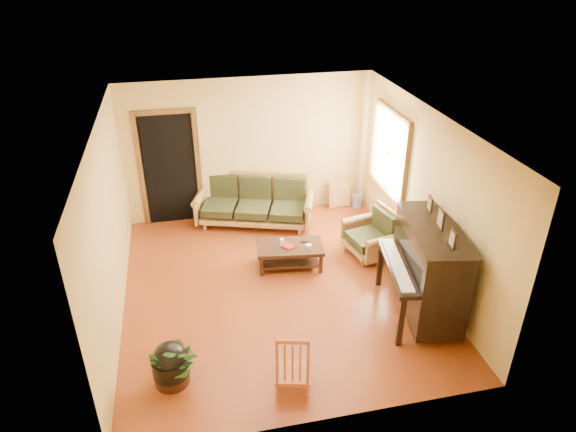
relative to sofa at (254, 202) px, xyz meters
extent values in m
plane|color=#66260D|center=(0.02, -2.01, -0.45)|extent=(5.00, 5.00, 0.00)
cube|color=black|center=(-1.43, 0.47, 0.58)|extent=(1.08, 0.16, 2.05)
cube|color=white|center=(2.23, -0.71, 1.05)|extent=(0.12, 1.36, 1.46)
cube|color=olive|center=(0.00, 0.00, 0.00)|extent=(2.25, 1.48, 0.89)
cube|color=black|center=(0.34, -1.49, -0.26)|extent=(1.11, 0.70, 0.38)
cube|color=olive|center=(1.69, -1.43, -0.04)|extent=(0.93, 0.95, 0.81)
cube|color=black|center=(1.93, -3.01, 0.23)|extent=(1.16, 1.68, 1.36)
cylinder|color=black|center=(-1.57, -3.59, -0.24)|extent=(0.52, 0.52, 0.42)
cube|color=brown|center=(-0.18, -3.97, -0.02)|extent=(0.49, 0.52, 0.86)
cube|color=#C28740|center=(1.74, 0.33, -0.16)|extent=(0.43, 0.12, 0.57)
cylinder|color=#304090|center=(2.08, 0.28, -0.32)|extent=(0.25, 0.25, 0.24)
imported|color=#225D1A|center=(-1.49, -3.61, -0.13)|extent=(0.71, 0.67, 0.64)
imported|color=maroon|center=(0.24, -1.55, -0.06)|extent=(0.24, 0.25, 0.02)
cylinder|color=white|center=(0.22, -1.45, -0.01)|extent=(0.08, 0.08, 0.12)
cylinder|color=white|center=(0.61, -1.62, -0.03)|extent=(0.12, 0.12, 0.07)
cube|color=black|center=(0.60, -1.44, -0.06)|extent=(0.15, 0.08, 0.01)
camera|label=1|loc=(-1.17, -8.23, 4.22)|focal=32.00mm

